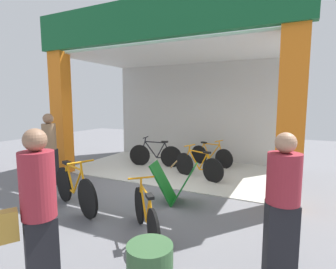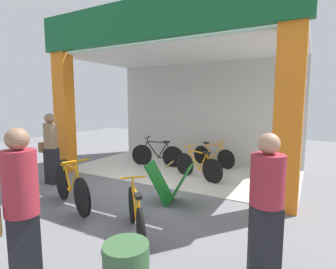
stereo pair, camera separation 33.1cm
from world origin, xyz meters
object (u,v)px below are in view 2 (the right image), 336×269
Objects in this scene: bicycle_inside_0 at (213,156)px; bicycle_inside_1 at (157,155)px; bicycle_inside_2 at (198,166)px; sandwich_board_sign at (170,183)px; pedestrian_2 at (51,148)px; bicycle_parked_1 at (71,187)px; bicycle_parked_0 at (136,214)px; pedestrian_0 at (266,207)px; pedestrian_3 at (20,211)px.

bicycle_inside_1 reaches higher than bicycle_inside_0.
bicycle_inside_0 is at bearing 27.97° from bicycle_inside_1.
bicycle_inside_2 is at bearing -22.20° from bicycle_inside_1.
sandwich_board_sign is 3.18m from pedestrian_2.
bicycle_inside_2 is 1.75m from sandwich_board_sign.
bicycle_inside_1 reaches higher than sandwich_board_sign.
bicycle_parked_1 reaches higher than bicycle_inside_1.
bicycle_parked_0 is (0.30, -3.14, -0.01)m from bicycle_inside_2.
sandwich_board_sign is at bearing 97.61° from bicycle_parked_0.
pedestrian_0 is at bearing -5.36° from bicycle_parked_0.
bicycle_parked_1 reaches higher than sandwich_board_sign.
pedestrian_0 is at bearing -7.39° from bicycle_parked_1.
bicycle_inside_0 is 0.89× the size of bicycle_parked_1.
sandwich_board_sign is (1.75, -2.41, 0.03)m from bicycle_inside_1.
bicycle_parked_1 is 2.38m from pedestrian_3.
bicycle_inside_1 is 0.97× the size of pedestrian_0.
pedestrian_0 is at bearing 32.53° from pedestrian_3.
pedestrian_0 is (2.27, -4.79, 0.54)m from bicycle_inside_0.
bicycle_inside_0 is 1.31× the size of bicycle_parked_0.
bicycle_inside_2 reaches higher than bicycle_parked_0.
pedestrian_2 is at bearing -116.88° from bicycle_inside_1.
pedestrian_2 is (-5.17, 1.27, 0.02)m from pedestrian_0.
pedestrian_2 reaches higher than sandwich_board_sign.
pedestrian_3 reaches higher than bicycle_parked_0.
sandwich_board_sign is 0.58× the size of pedestrian_0.
sandwich_board_sign is (0.23, -3.22, 0.06)m from bicycle_inside_0.
pedestrian_3 is (1.64, -5.36, 0.54)m from bicycle_inside_1.
pedestrian_2 is at bearing -129.46° from bicycle_inside_0.
bicycle_inside_1 is 5.52m from pedestrian_0.
bicycle_inside_1 is at bearing -152.03° from bicycle_inside_0.
pedestrian_2 reaches higher than bicycle_inside_1.
pedestrian_3 is at bearing -41.26° from pedestrian_2.
sandwich_board_sign is at bearing 5.54° from pedestrian_2.
sandwich_board_sign is 2.62m from pedestrian_0.
bicycle_parked_0 is 0.68× the size of bicycle_parked_1.
bicycle_inside_0 is at bearing 95.10° from bicycle_parked_0.
bicycle_inside_1 is 4.27m from bicycle_parked_0.
pedestrian_3 is at bearing -52.38° from bicycle_parked_1.
bicycle_inside_1 is (-1.53, -0.81, 0.03)m from bicycle_inside_0.
bicycle_inside_2 is at bearing 34.22° from pedestrian_2.
pedestrian_2 is at bearing 138.74° from pedestrian_3.
pedestrian_0 is (3.79, -3.98, 0.51)m from bicycle_inside_1.
bicycle_inside_1 is 2.98m from sandwich_board_sign.
bicycle_parked_0 is at bearing 79.00° from pedestrian_3.
bicycle_inside_2 is 0.90× the size of bicycle_parked_1.
bicycle_inside_2 is at bearing 63.62° from bicycle_parked_1.
pedestrian_3 is (-0.11, -2.95, 0.51)m from sandwich_board_sign.
bicycle_parked_1 is at bearing -116.38° from bicycle_inside_2.
bicycle_inside_1 is 0.94× the size of pedestrian_3.
bicycle_parked_1 is 0.96× the size of pedestrian_2.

